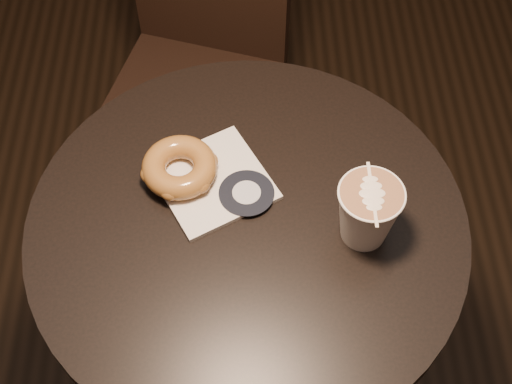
% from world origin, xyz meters
% --- Properties ---
extents(cafe_table, '(0.70, 0.70, 0.75)m').
position_xyz_m(cafe_table, '(0.00, 0.00, 0.55)').
color(cafe_table, black).
rests_on(cafe_table, ground).
extents(chair, '(0.47, 0.47, 0.95)m').
position_xyz_m(chair, '(-0.10, 0.64, 0.53)').
color(chair, black).
rests_on(chair, ground).
extents(pastry_bag, '(0.23, 0.23, 0.01)m').
position_xyz_m(pastry_bag, '(-0.05, 0.07, 0.75)').
color(pastry_bag, silver).
rests_on(pastry_bag, cafe_table).
extents(doughnut, '(0.12, 0.12, 0.04)m').
position_xyz_m(doughnut, '(-0.11, 0.09, 0.78)').
color(doughnut, brown).
rests_on(doughnut, pastry_bag).
extents(latte_cup, '(0.10, 0.10, 0.11)m').
position_xyz_m(latte_cup, '(0.18, -0.03, 0.81)').
color(latte_cup, white).
rests_on(latte_cup, cafe_table).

